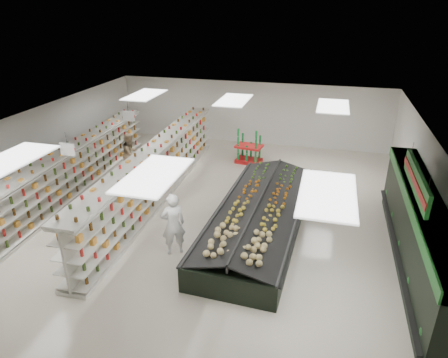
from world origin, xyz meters
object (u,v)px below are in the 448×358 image
(gondola_left, at_px, (77,169))
(shopper_main, at_px, (173,224))
(gondola_center, at_px, (157,174))
(shopper_background, at_px, (131,154))
(produce_island, at_px, (259,215))
(soda_endcap, at_px, (249,148))

(gondola_left, relative_size, shopper_main, 5.56)
(gondola_left, xyz_separation_m, gondola_center, (3.32, 0.15, 0.08))
(shopper_main, bearing_deg, shopper_background, -87.05)
(produce_island, xyz_separation_m, soda_endcap, (-1.52, 5.71, 0.23))
(gondola_center, xyz_separation_m, shopper_background, (-2.03, 1.86, -0.04))
(soda_endcap, distance_m, shopper_background, 5.33)
(produce_island, bearing_deg, shopper_main, -137.76)
(gondola_left, xyz_separation_m, shopper_background, (1.29, 2.01, 0.05))
(gondola_left, bearing_deg, shopper_main, -33.95)
(shopper_main, bearing_deg, soda_endcap, -129.76)
(soda_endcap, distance_m, shopper_main, 7.75)
(soda_endcap, height_order, shopper_background, shopper_background)
(produce_island, bearing_deg, shopper_background, 152.85)
(gondola_center, height_order, soda_endcap, gondola_center)
(gondola_center, distance_m, shopper_background, 2.75)
(produce_island, relative_size, soda_endcap, 4.99)
(shopper_main, bearing_deg, produce_island, -172.44)
(gondola_center, xyz_separation_m, shopper_main, (1.97, -3.33, 0.03))
(shopper_main, bearing_deg, gondola_left, -65.71)
(soda_endcap, xyz_separation_m, shopper_main, (-0.69, -7.71, 0.24))
(gondola_center, bearing_deg, soda_endcap, 57.31)
(gondola_left, height_order, gondola_center, gondola_center)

